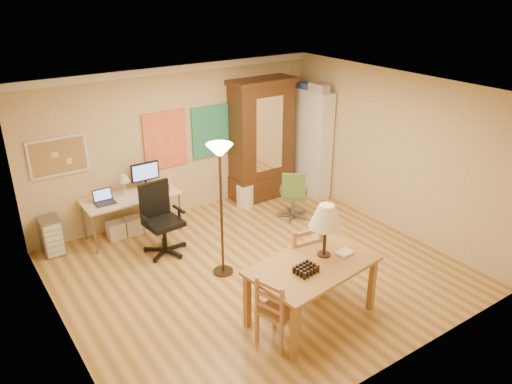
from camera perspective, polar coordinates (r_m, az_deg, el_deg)
floor at (r=7.61m, az=0.15°, el=-8.91°), size 5.50×5.50×0.00m
crown_molding at (r=8.68m, az=-9.34°, el=13.69°), size 5.50×0.08×0.12m
corkboard at (r=8.33m, az=-21.66°, el=3.79°), size 0.90×0.04×0.62m
art_panel_left at (r=8.86m, az=-10.32°, el=5.90°), size 0.80×0.04×1.00m
art_panel_right at (r=9.24m, az=-5.23°, el=6.92°), size 0.75×0.04×0.95m
dining_table at (r=6.27m, az=7.06°, el=-6.61°), size 1.71×1.16×1.50m
ladder_chair_back at (r=6.97m, az=5.11°, el=-7.65°), size 0.53×0.52×1.03m
ladder_chair_left at (r=6.06m, az=2.37°, el=-13.60°), size 0.50×0.52×0.91m
torchiere_lamp at (r=6.84m, az=-4.11°, el=2.31°), size 0.37×0.37×2.01m
computer_desk at (r=8.68m, az=-13.87°, el=-2.03°), size 1.57×0.69×1.19m
office_chair_black at (r=8.06m, az=-10.55°, el=-4.82°), size 0.71×0.71×1.15m
office_chair_green at (r=9.07m, az=4.27°, el=-1.53°), size 0.60×0.60×0.93m
drawer_cart at (r=8.51m, az=-22.32°, el=-4.68°), size 0.31×0.37×0.62m
armoire at (r=9.68m, az=0.59°, el=5.12°), size 1.28×0.61×2.34m
bookshelf at (r=9.88m, az=6.47°, el=5.49°), size 0.31×0.84×2.09m
wastebin at (r=9.51m, az=-1.27°, el=-0.49°), size 0.33×0.33×0.42m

